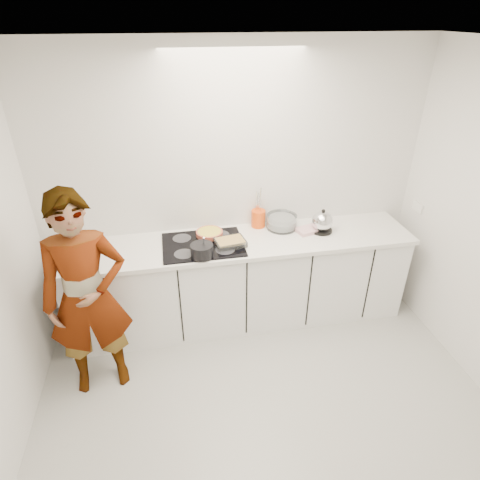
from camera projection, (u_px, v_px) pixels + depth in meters
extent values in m
cube|color=#A9A9A5|center=(272.00, 426.00, 3.05)|extent=(3.60, 3.20, 0.00)
cube|color=white|center=(296.00, 49.00, 1.76)|extent=(3.60, 3.20, 0.00)
cube|color=silver|center=(234.00, 188.00, 3.77)|extent=(3.60, 0.00, 2.60)
cube|color=white|center=(418.00, 207.00, 3.94)|extent=(0.02, 0.15, 0.09)
cube|color=white|center=(241.00, 283.00, 3.92)|extent=(3.20, 0.58, 0.87)
cube|color=white|center=(241.00, 242.00, 3.70)|extent=(3.24, 0.64, 0.04)
cube|color=black|center=(203.00, 245.00, 3.61)|extent=(0.72, 0.54, 0.01)
cylinder|color=#BB533C|center=(209.00, 233.00, 3.74)|extent=(0.29, 0.29, 0.04)
cylinder|color=yellow|center=(209.00, 232.00, 3.73)|extent=(0.25, 0.25, 0.01)
cylinder|color=black|center=(202.00, 250.00, 3.40)|extent=(0.23, 0.23, 0.11)
cylinder|color=silver|center=(204.00, 244.00, 3.40)|extent=(0.02, 0.08, 0.17)
cube|color=silver|center=(230.00, 242.00, 3.58)|extent=(0.29, 0.23, 0.05)
cube|color=tan|center=(230.00, 241.00, 3.57)|extent=(0.26, 0.20, 0.02)
cylinder|color=silver|center=(282.00, 222.00, 3.87)|extent=(0.38, 0.38, 0.13)
cylinder|color=white|center=(282.00, 224.00, 3.88)|extent=(0.32, 0.32, 0.06)
cube|color=white|center=(307.00, 230.00, 3.82)|extent=(0.24, 0.20, 0.03)
cylinder|color=black|center=(321.00, 230.00, 3.84)|extent=(0.26, 0.26, 0.02)
sphere|color=silver|center=(322.00, 221.00, 3.79)|extent=(0.26, 0.26, 0.20)
sphere|color=black|center=(323.00, 211.00, 3.74)|extent=(0.04, 0.04, 0.03)
cylinder|color=#F24D0E|center=(258.00, 218.00, 3.89)|extent=(0.15, 0.15, 0.17)
imported|color=white|center=(87.00, 298.00, 3.01)|extent=(0.68, 0.50, 1.74)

